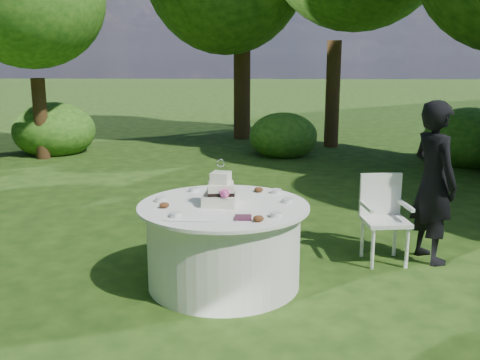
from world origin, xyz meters
The scene contains 9 objects.
ground centered at (0.00, 0.00, 0.00)m, with size 80.00×80.00×0.00m, color black.
napkins centered at (0.19, -0.43, 0.78)m, with size 0.14×0.14×0.02m, color #4D2138.
feather_plume centered at (-0.25, -0.51, 0.78)m, with size 0.48×0.07×0.01m, color white.
guest centered at (2.10, 0.71, 0.83)m, with size 0.61×0.40×1.66m, color black.
table centered at (0.00, 0.00, 0.39)m, with size 1.56×1.56×0.77m.
cake centered at (-0.02, 0.00, 0.88)m, with size 0.34×0.34×0.42m.
chair centered at (1.60, 0.69, 0.52)m, with size 0.49×0.48×0.90m.
votives centered at (0.04, 0.05, 0.79)m, with size 1.27×0.97×0.04m.
petal_cups centered at (0.04, -0.05, 0.79)m, with size 0.93×1.08×0.05m.
Camera 1 is at (0.31, -4.90, 2.13)m, focal length 42.00 mm.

